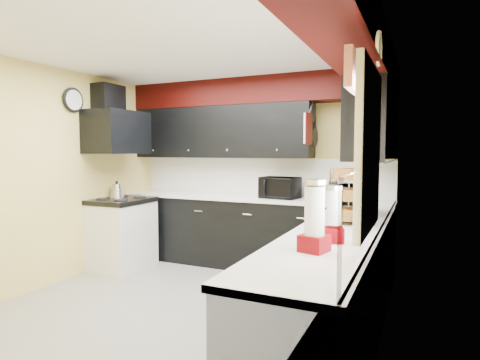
% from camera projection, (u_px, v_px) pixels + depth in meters
% --- Properties ---
extents(ground, '(3.60, 3.60, 0.00)m').
position_uv_depth(ground, '(190.00, 305.00, 4.00)').
color(ground, gray).
rests_on(ground, ground).
extents(wall_back, '(3.60, 0.06, 2.50)m').
position_uv_depth(wall_back, '(258.00, 172.00, 5.54)').
color(wall_back, '#E0C666').
rests_on(wall_back, ground).
extents(wall_right, '(0.06, 3.60, 2.50)m').
position_uv_depth(wall_right, '(384.00, 188.00, 3.16)').
color(wall_right, '#E0C666').
rests_on(wall_right, ground).
extents(wall_left, '(0.06, 3.60, 2.50)m').
position_uv_depth(wall_left, '(57.00, 176.00, 4.65)').
color(wall_left, '#E0C666').
rests_on(wall_left, ground).
extents(ceiling, '(3.60, 3.60, 0.06)m').
position_uv_depth(ceiling, '(188.00, 50.00, 3.82)').
color(ceiling, white).
rests_on(ceiling, wall_back).
extents(cab_back, '(3.60, 0.60, 0.90)m').
position_uv_depth(cab_back, '(249.00, 233.00, 5.33)').
color(cab_back, black).
rests_on(cab_back, ground).
extents(cab_right, '(0.60, 3.00, 0.90)m').
position_uv_depth(cab_right, '(337.00, 293.00, 3.07)').
color(cab_right, black).
rests_on(cab_right, ground).
extents(counter_back, '(3.62, 0.64, 0.04)m').
position_uv_depth(counter_back, '(249.00, 198.00, 5.29)').
color(counter_back, white).
rests_on(counter_back, cab_back).
extents(counter_right, '(0.64, 3.02, 0.04)m').
position_uv_depth(counter_right, '(338.00, 233.00, 3.04)').
color(counter_right, white).
rests_on(counter_right, cab_right).
extents(splash_back, '(3.60, 0.02, 0.50)m').
position_uv_depth(splash_back, '(258.00, 176.00, 5.54)').
color(splash_back, white).
rests_on(splash_back, counter_back).
extents(splash_right, '(0.02, 3.60, 0.50)m').
position_uv_depth(splash_right, '(383.00, 195.00, 3.17)').
color(splash_right, white).
rests_on(splash_right, counter_right).
extents(upper_back, '(2.60, 0.35, 0.70)m').
position_uv_depth(upper_back, '(220.00, 132.00, 5.55)').
color(upper_back, black).
rests_on(upper_back, wall_back).
extents(upper_right, '(0.35, 1.80, 0.70)m').
position_uv_depth(upper_right, '(375.00, 125.00, 4.01)').
color(upper_right, black).
rests_on(upper_right, wall_right).
extents(soffit_back, '(3.60, 0.36, 0.35)m').
position_uv_depth(soffit_back, '(253.00, 92.00, 5.30)').
color(soffit_back, black).
rests_on(soffit_back, wall_back).
extents(soffit_right, '(0.36, 3.24, 0.35)m').
position_uv_depth(soffit_right, '(360.00, 46.00, 3.00)').
color(soffit_right, black).
rests_on(soffit_right, wall_right).
extents(stove, '(0.60, 0.75, 0.86)m').
position_uv_depth(stove, '(122.00, 235.00, 5.27)').
color(stove, white).
rests_on(stove, ground).
extents(cooktop, '(0.62, 0.77, 0.06)m').
position_uv_depth(cooktop, '(122.00, 201.00, 5.24)').
color(cooktop, black).
rests_on(cooktop, stove).
extents(hood, '(0.50, 0.78, 0.55)m').
position_uv_depth(hood, '(117.00, 132.00, 5.19)').
color(hood, black).
rests_on(hood, wall_left).
extents(hood_duct, '(0.24, 0.40, 0.40)m').
position_uv_depth(hood_duct, '(109.00, 100.00, 5.22)').
color(hood_duct, black).
rests_on(hood_duct, wall_left).
extents(window, '(0.03, 0.86, 0.96)m').
position_uv_depth(window, '(369.00, 149.00, 2.33)').
color(window, white).
rests_on(window, wall_right).
extents(valance, '(0.04, 0.88, 0.20)m').
position_uv_depth(valance, '(361.00, 80.00, 2.33)').
color(valance, red).
rests_on(valance, wall_right).
extents(pan_top, '(0.03, 0.22, 0.40)m').
position_uv_depth(pan_top, '(313.00, 113.00, 4.92)').
color(pan_top, black).
rests_on(pan_top, upper_back).
extents(pan_mid, '(0.03, 0.28, 0.46)m').
position_uv_depth(pan_mid, '(310.00, 134.00, 4.82)').
color(pan_mid, black).
rests_on(pan_mid, upper_back).
extents(pan_low, '(0.03, 0.24, 0.42)m').
position_uv_depth(pan_low, '(315.00, 137.00, 5.06)').
color(pan_low, black).
rests_on(pan_low, upper_back).
extents(cut_board, '(0.03, 0.26, 0.35)m').
position_uv_depth(cut_board, '(308.00, 129.00, 4.70)').
color(cut_board, white).
rests_on(cut_board, upper_back).
extents(baskets, '(0.27, 0.27, 0.50)m').
position_uv_depth(baskets, '(349.00, 194.00, 3.33)').
color(baskets, brown).
rests_on(baskets, upper_right).
extents(clock, '(0.03, 0.30, 0.30)m').
position_uv_depth(clock, '(73.00, 100.00, 4.80)').
color(clock, black).
rests_on(clock, wall_left).
extents(deco_plate, '(0.03, 0.24, 0.24)m').
position_uv_depth(deco_plate, '(379.00, 49.00, 2.79)').
color(deco_plate, white).
rests_on(deco_plate, wall_right).
extents(toaster_oven, '(0.51, 0.45, 0.27)m').
position_uv_depth(toaster_oven, '(280.00, 188.00, 5.09)').
color(toaster_oven, black).
rests_on(toaster_oven, counter_back).
extents(microwave, '(0.41, 0.53, 0.27)m').
position_uv_depth(microwave, '(353.00, 199.00, 3.88)').
color(microwave, black).
rests_on(microwave, counter_right).
extents(utensil_crock, '(0.20, 0.20, 0.17)m').
position_uv_depth(utensil_crock, '(333.00, 194.00, 4.83)').
color(utensil_crock, silver).
rests_on(utensil_crock, counter_back).
extents(knife_block, '(0.13, 0.16, 0.22)m').
position_uv_depth(knife_block, '(333.00, 192.00, 4.81)').
color(knife_block, black).
rests_on(knife_block, counter_back).
extents(kettle, '(0.25, 0.25, 0.17)m').
position_uv_depth(kettle, '(117.00, 191.00, 5.38)').
color(kettle, '#A2A3A7').
rests_on(kettle, cooktop).
extents(dispenser_a, '(0.16, 0.16, 0.33)m').
position_uv_depth(dispenser_a, '(334.00, 217.00, 2.62)').
color(dispenser_a, maroon).
rests_on(dispenser_a, counter_right).
extents(dispenser_b, '(0.19, 0.19, 0.41)m').
position_uv_depth(dispenser_b, '(314.00, 218.00, 2.38)').
color(dispenser_b, '#5B0C07').
rests_on(dispenser_b, counter_right).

